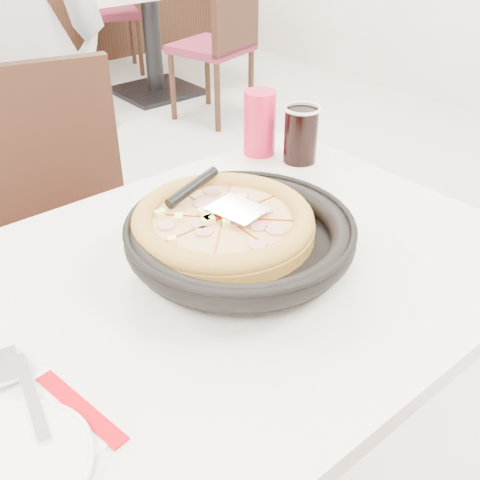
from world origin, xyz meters
TOP-DOWN VIEW (x-y plane):
  - floor at (0.00, 0.00)m, footprint 7.00×7.00m
  - main_table at (-0.08, -0.39)m, footprint 1.22×0.82m
  - chair_far at (-0.09, 0.23)m, footprint 0.51×0.51m
  - trivet at (-0.01, -0.41)m, footprint 0.13×0.13m
  - pizza_pan at (0.00, -0.40)m, footprint 0.39×0.39m
  - pizza at (-0.01, -0.36)m, footprint 0.34×0.34m
  - pizza_server at (0.02, -0.37)m, footprint 0.09×0.11m
  - napkin at (-0.45, -0.52)m, footprint 0.20×0.20m
  - side_plate at (-0.48, -0.56)m, footprint 0.19×0.19m
  - fork at (-0.42, -0.47)m, footprint 0.05×0.17m
  - cola_glass at (0.40, -0.16)m, footprint 0.08×0.08m
  - red_cup at (0.35, -0.06)m, footprint 0.08×0.08m
  - bg_table_right at (1.60, 2.48)m, footprint 1.27×0.91m
  - bg_chair_right_near at (1.62, 1.82)m, footprint 0.51×0.51m
  - bg_chair_right_far at (1.65, 3.15)m, footprint 0.54×0.54m

SIDE VIEW (x-z plane):
  - floor at x=0.00m, z-range 0.00..0.00m
  - main_table at x=-0.08m, z-range 0.00..0.75m
  - bg_table_right at x=1.60m, z-range 0.00..0.75m
  - chair_far at x=-0.09m, z-range 0.00..0.95m
  - bg_chair_right_near at x=1.62m, z-range 0.00..0.95m
  - bg_chair_right_far at x=1.65m, z-range 0.00..0.95m
  - napkin at x=-0.45m, z-range 0.75..0.75m
  - side_plate at x=-0.48m, z-range 0.75..0.77m
  - trivet at x=-0.01m, z-range 0.75..0.79m
  - fork at x=-0.42m, z-range 0.77..0.77m
  - pizza_pan at x=0.00m, z-range 0.79..0.80m
  - pizza at x=-0.01m, z-range 0.80..0.82m
  - cola_glass at x=0.40m, z-range 0.75..0.88m
  - red_cup at x=0.35m, z-range 0.75..0.91m
  - pizza_server at x=0.02m, z-range 0.84..0.84m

